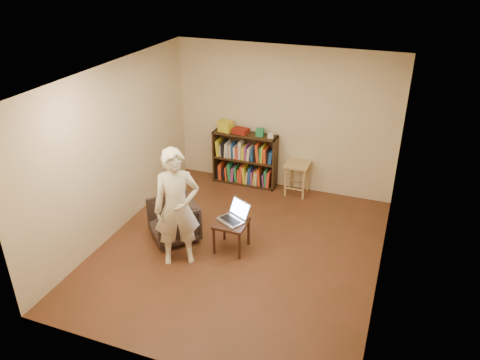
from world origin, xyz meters
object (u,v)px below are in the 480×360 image
at_px(side_table, 231,227).
at_px(person, 177,208).
at_px(stool, 297,169).
at_px(armchair, 174,221).
at_px(bookshelf, 245,162).
at_px(laptop, 234,216).

relative_size(side_table, person, 0.27).
relative_size(stool, armchair, 0.88).
bearing_deg(stool, person, -112.57).
height_order(bookshelf, side_table, bookshelf).
bearing_deg(person, laptop, 14.20).
xyz_separation_m(bookshelf, stool, (1.02, -0.07, 0.05)).
bearing_deg(stool, laptop, -103.21).
relative_size(stool, person, 0.35).
xyz_separation_m(laptop, person, (-0.60, -0.60, 0.34)).
relative_size(stool, side_table, 1.30).
height_order(armchair, side_table, armchair).
relative_size(bookshelf, laptop, 2.35).
bearing_deg(stool, armchair, -123.95).
bearing_deg(bookshelf, person, -90.90).
relative_size(armchair, side_table, 1.48).
bearing_deg(stool, side_table, -102.90).
relative_size(armchair, laptop, 1.34).
bearing_deg(bookshelf, armchair, -100.05).
height_order(stool, armchair, armchair).
xyz_separation_m(side_table, laptop, (0.01, 0.08, 0.14)).
bearing_deg(side_table, person, -139.05).
bearing_deg(armchair, person, -9.30).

